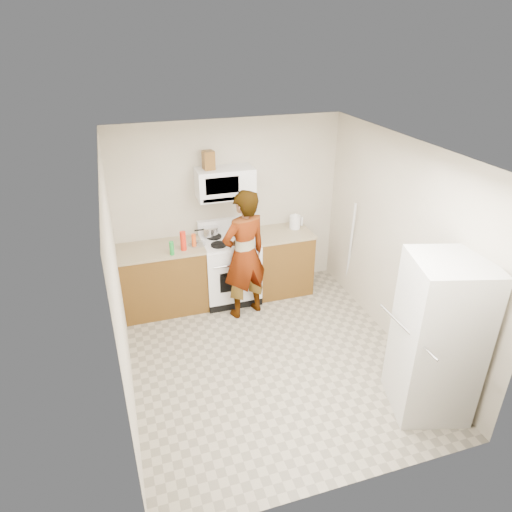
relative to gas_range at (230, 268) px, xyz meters
name	(u,v)px	position (x,y,z in m)	size (l,w,h in m)	color
floor	(270,358)	(0.10, -1.48, -0.49)	(3.60, 3.60, 0.00)	gray
back_wall	(230,209)	(0.10, 0.31, 0.76)	(3.20, 0.02, 2.50)	beige
right_wall	(400,247)	(1.69, -1.48, 0.76)	(0.02, 3.60, 2.50)	beige
cabinet_left	(163,280)	(-0.94, 0.01, -0.04)	(1.12, 0.62, 0.90)	brown
counter_left	(160,249)	(-0.94, 0.01, 0.43)	(1.14, 0.64, 0.04)	tan
cabinet_right	(281,262)	(0.78, 0.01, -0.04)	(0.80, 0.62, 0.90)	brown
counter_right	(282,233)	(0.78, 0.01, 0.43)	(0.82, 0.64, 0.04)	tan
gas_range	(230,268)	(0.00, 0.00, 0.00)	(0.76, 0.65, 1.13)	white
microwave	(225,183)	(0.00, 0.13, 1.21)	(0.76, 0.38, 0.40)	white
person	(244,255)	(0.09, -0.45, 0.40)	(0.65, 0.43, 1.78)	tan
fridge	(437,338)	(1.40, -2.66, 0.36)	(0.70, 0.70, 1.70)	white
kettle	(295,222)	(1.01, 0.08, 0.54)	(0.16, 0.16, 0.19)	white
jug	(209,160)	(-0.20, 0.14, 1.53)	(0.14, 0.14, 0.24)	brown
saucepan	(211,231)	(-0.21, 0.17, 0.53)	(0.21, 0.21, 0.11)	silver
tray	(241,241)	(0.13, -0.14, 0.47)	(0.25, 0.16, 0.05)	white
bottle_spray	(183,241)	(-0.65, -0.14, 0.58)	(0.08, 0.08, 0.26)	red
bottle_hot_sauce	(194,240)	(-0.50, -0.08, 0.54)	(0.06, 0.06, 0.18)	#E15219
bottle_green_cap	(172,248)	(-0.81, -0.24, 0.54)	(0.06, 0.06, 0.18)	#198D2F
pot_lid	(197,244)	(-0.45, -0.03, 0.46)	(0.24, 0.24, 0.01)	silver
broom	(350,248)	(1.67, -0.40, 0.25)	(0.03, 0.03, 1.48)	silver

